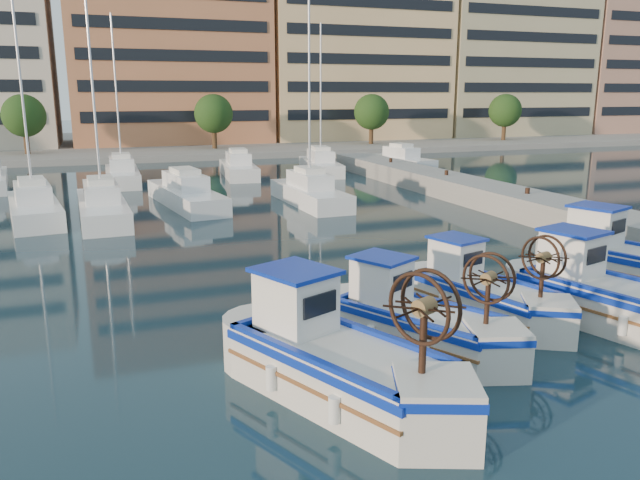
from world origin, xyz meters
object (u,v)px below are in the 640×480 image
at_px(fishing_boat_b, 415,319).
at_px(fishing_boat_c, 482,292).
at_px(fishing_boat_e, 629,260).
at_px(fishing_boat_d, 608,294).
at_px(fishing_boat_a, 335,358).

distance_m(fishing_boat_b, fishing_boat_c, 3.14).
xyz_separation_m(fishing_boat_c, fishing_boat_e, (6.34, 0.97, 0.13)).
height_order(fishing_boat_d, fishing_boat_e, fishing_boat_e).
xyz_separation_m(fishing_boat_b, fishing_boat_e, (9.19, 2.29, 0.12)).
relative_size(fishing_boat_a, fishing_boat_d, 1.04).
xyz_separation_m(fishing_boat_b, fishing_boat_c, (2.85, 1.32, -0.01)).
height_order(fishing_boat_b, fishing_boat_e, fishing_boat_e).
bearing_deg(fishing_boat_d, fishing_boat_b, 160.53).
relative_size(fishing_boat_b, fishing_boat_d, 0.89).
distance_m(fishing_boat_a, fishing_boat_d, 8.73).
bearing_deg(fishing_boat_b, fishing_boat_c, -3.53).
bearing_deg(fishing_boat_d, fishing_boat_a, 173.26).
relative_size(fishing_boat_c, fishing_boat_d, 0.87).
height_order(fishing_boat_b, fishing_boat_c, fishing_boat_b).
distance_m(fishing_boat_c, fishing_boat_e, 6.41).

